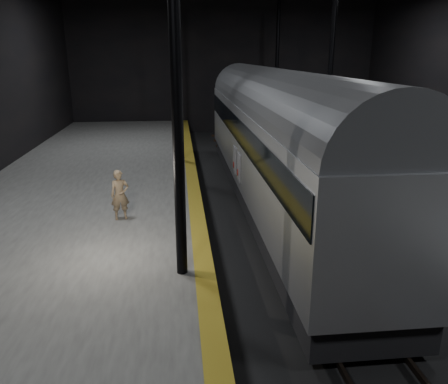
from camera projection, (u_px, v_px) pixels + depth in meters
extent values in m
plane|color=black|center=(291.00, 238.00, 15.22)|extent=(44.00, 44.00, 0.00)
cube|color=#4C4C49|center=(68.00, 234.00, 14.31)|extent=(9.00, 43.80, 1.00)
cube|color=olive|center=(197.00, 214.00, 14.59)|extent=(0.50, 43.80, 0.01)
cube|color=#3F3328|center=(271.00, 234.00, 15.10)|extent=(0.08, 43.00, 0.14)
cube|color=#3F3328|center=(311.00, 233.00, 15.24)|extent=(0.08, 43.00, 0.14)
cube|color=black|center=(291.00, 236.00, 15.20)|extent=(2.40, 42.00, 0.12)
cylinder|color=black|center=(176.00, 60.00, 9.24)|extent=(0.26, 0.26, 10.00)
cylinder|color=black|center=(176.00, 57.00, 20.62)|extent=(0.26, 0.26, 10.00)
cylinder|color=black|center=(331.00, 57.00, 21.38)|extent=(0.26, 0.26, 10.00)
cylinder|color=black|center=(176.00, 56.00, 31.99)|extent=(0.26, 0.26, 10.00)
cylinder|color=black|center=(277.00, 56.00, 32.76)|extent=(0.26, 0.26, 10.00)
cube|color=#A5A7AD|center=(273.00, 145.00, 17.60)|extent=(2.98, 20.54, 3.08)
cube|color=black|center=(271.00, 191.00, 18.18)|extent=(2.72, 20.13, 0.87)
cube|color=black|center=(274.00, 127.00, 17.38)|extent=(3.04, 20.23, 0.92)
cylinder|color=slate|center=(274.00, 107.00, 17.14)|extent=(2.92, 20.34, 2.92)
cube|color=black|center=(328.00, 286.00, 11.48)|extent=(1.85, 2.26, 0.36)
cube|color=black|center=(245.00, 160.00, 25.11)|extent=(1.85, 2.26, 0.36)
cube|color=silver|center=(239.00, 167.00, 16.66)|extent=(0.04, 0.77, 1.08)
cube|color=silver|center=(235.00, 160.00, 17.83)|extent=(0.04, 0.77, 1.08)
cylinder|color=maroon|center=(238.00, 173.00, 16.91)|extent=(0.03, 0.27, 0.27)
cylinder|color=maroon|center=(234.00, 165.00, 18.08)|extent=(0.03, 0.27, 0.27)
imported|color=#917959|center=(120.00, 195.00, 13.99)|extent=(0.68, 0.54, 1.63)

